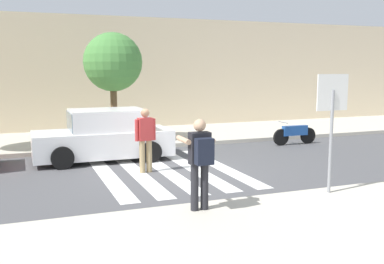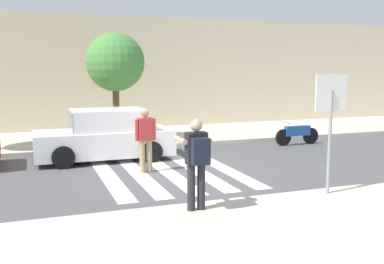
# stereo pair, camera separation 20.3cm
# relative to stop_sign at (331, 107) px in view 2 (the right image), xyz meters

# --- Properties ---
(ground_plane) EXTENTS (120.00, 120.00, 0.00)m
(ground_plane) POSITION_rel_stop_sign_xyz_m (-2.46, 3.54, -1.98)
(ground_plane) COLOR #4C4C4F
(sidewalk_near) EXTENTS (60.00, 6.00, 0.14)m
(sidewalk_near) POSITION_rel_stop_sign_xyz_m (-2.46, -2.66, -1.91)
(sidewalk_near) COLOR beige
(sidewalk_near) RESTS_ON ground
(sidewalk_far) EXTENTS (60.00, 4.80, 0.14)m
(sidewalk_far) POSITION_rel_stop_sign_xyz_m (-2.46, 9.54, -1.91)
(sidewalk_far) COLOR beige
(sidewalk_far) RESTS_ON ground
(building_facade_far) EXTENTS (56.00, 4.00, 5.02)m
(building_facade_far) POSITION_rel_stop_sign_xyz_m (-2.46, 13.94, 0.53)
(building_facade_far) COLOR beige
(building_facade_far) RESTS_ON ground
(crosswalk_stripe_0) EXTENTS (0.44, 5.20, 0.01)m
(crosswalk_stripe_0) POSITION_rel_stop_sign_xyz_m (-4.06, 3.74, -1.98)
(crosswalk_stripe_0) COLOR silver
(crosswalk_stripe_0) RESTS_ON ground
(crosswalk_stripe_1) EXTENTS (0.44, 5.20, 0.01)m
(crosswalk_stripe_1) POSITION_rel_stop_sign_xyz_m (-3.26, 3.74, -1.98)
(crosswalk_stripe_1) COLOR silver
(crosswalk_stripe_1) RESTS_ON ground
(crosswalk_stripe_2) EXTENTS (0.44, 5.20, 0.01)m
(crosswalk_stripe_2) POSITION_rel_stop_sign_xyz_m (-2.46, 3.74, -1.98)
(crosswalk_stripe_2) COLOR silver
(crosswalk_stripe_2) RESTS_ON ground
(crosswalk_stripe_3) EXTENTS (0.44, 5.20, 0.01)m
(crosswalk_stripe_3) POSITION_rel_stop_sign_xyz_m (-1.66, 3.74, -1.98)
(crosswalk_stripe_3) COLOR silver
(crosswalk_stripe_3) RESTS_ON ground
(crosswalk_stripe_4) EXTENTS (0.44, 5.20, 0.01)m
(crosswalk_stripe_4) POSITION_rel_stop_sign_xyz_m (-0.86, 3.74, -1.98)
(crosswalk_stripe_4) COLOR silver
(crosswalk_stripe_4) RESTS_ON ground
(stop_sign) EXTENTS (0.76, 0.08, 2.53)m
(stop_sign) POSITION_rel_stop_sign_xyz_m (0.00, 0.00, 0.00)
(stop_sign) COLOR gray
(stop_sign) RESTS_ON sidewalk_near
(photographer_with_backpack) EXTENTS (0.59, 0.85, 1.72)m
(photographer_with_backpack) POSITION_rel_stop_sign_xyz_m (-3.04, -0.15, -0.81)
(photographer_with_backpack) COLOR #232328
(photographer_with_backpack) RESTS_ON sidewalk_near
(pedestrian_crossing) EXTENTS (0.58, 0.27, 1.72)m
(pedestrian_crossing) POSITION_rel_stop_sign_xyz_m (-3.03, 3.78, -1.01)
(pedestrian_crossing) COLOR tan
(pedestrian_crossing) RESTS_ON ground
(parked_car_white) EXTENTS (4.10, 1.92, 1.55)m
(parked_car_white) POSITION_rel_stop_sign_xyz_m (-3.77, 5.84, -1.26)
(parked_car_white) COLOR white
(parked_car_white) RESTS_ON ground
(motorcycle) EXTENTS (1.76, 0.60, 0.87)m
(motorcycle) POSITION_rel_stop_sign_xyz_m (3.25, 6.14, -1.57)
(motorcycle) COLOR black
(motorcycle) RESTS_ON ground
(street_tree_center) EXTENTS (2.10, 2.10, 3.91)m
(street_tree_center) POSITION_rel_stop_sign_xyz_m (-2.95, 8.39, 1.00)
(street_tree_center) COLOR brown
(street_tree_center) RESTS_ON sidewalk_far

